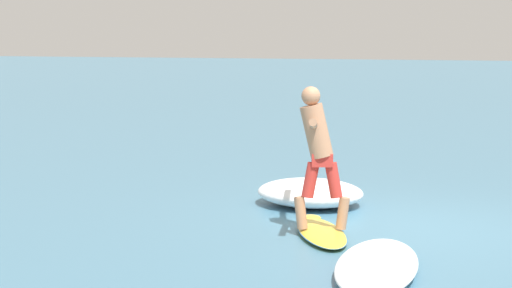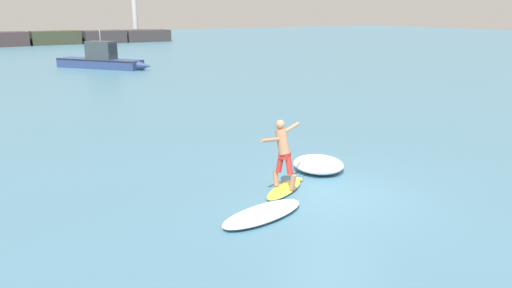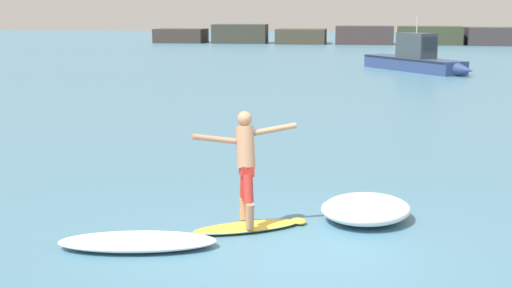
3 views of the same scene
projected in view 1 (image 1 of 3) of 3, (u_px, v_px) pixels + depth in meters
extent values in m
plane|color=teal|center=(410.00, 229.00, 11.01)|extent=(200.00, 200.00, 0.00)
ellipsoid|color=yellow|center=(322.00, 232.00, 10.59)|extent=(1.77, 1.35, 0.10)
ellipsoid|color=yellow|center=(310.00, 218.00, 11.47)|extent=(0.36, 0.38, 0.08)
ellipsoid|color=#2870B2|center=(322.00, 232.00, 10.59)|extent=(1.79, 1.36, 0.04)
cone|color=black|center=(332.00, 256.00, 9.90)|extent=(0.07, 0.07, 0.14)
cone|color=black|center=(343.00, 253.00, 10.03)|extent=(0.07, 0.07, 0.14)
cone|color=black|center=(318.00, 253.00, 10.01)|extent=(0.07, 0.07, 0.14)
cylinder|color=tan|center=(301.00, 213.00, 10.57)|extent=(0.19, 0.21, 0.41)
cylinder|color=red|center=(310.00, 180.00, 10.52)|extent=(0.22, 0.26, 0.45)
cylinder|color=tan|center=(343.00, 213.00, 10.55)|extent=(0.19, 0.21, 0.41)
cylinder|color=red|center=(334.00, 180.00, 10.51)|extent=(0.22, 0.26, 0.45)
cube|color=red|center=(322.00, 160.00, 10.48)|extent=(0.28, 0.32, 0.16)
cylinder|color=tan|center=(317.00, 131.00, 10.44)|extent=(0.42, 0.49, 0.69)
sphere|color=tan|center=(311.00, 96.00, 10.40)|extent=(0.23, 0.23, 0.23)
cylinder|color=tan|center=(313.00, 124.00, 9.95)|extent=(0.67, 0.34, 0.21)
cylinder|color=tan|center=(312.00, 107.00, 10.89)|extent=(0.67, 0.34, 0.20)
ellipsoid|color=white|center=(310.00, 193.00, 12.58)|extent=(1.88, 2.00, 0.38)
ellipsoid|color=white|center=(377.00, 265.00, 8.86)|extent=(2.42, 1.29, 0.20)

